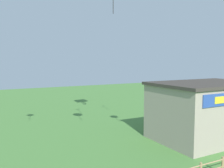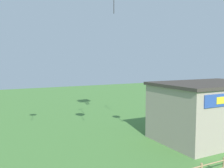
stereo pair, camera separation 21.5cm
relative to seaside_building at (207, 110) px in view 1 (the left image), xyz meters
name	(u,v)px [view 1 (the left image)]	position (x,y,z in m)	size (l,w,h in m)	color
seaside_building	(207,110)	(0.00, 0.00, 0.00)	(9.21, 6.13, 4.84)	gray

